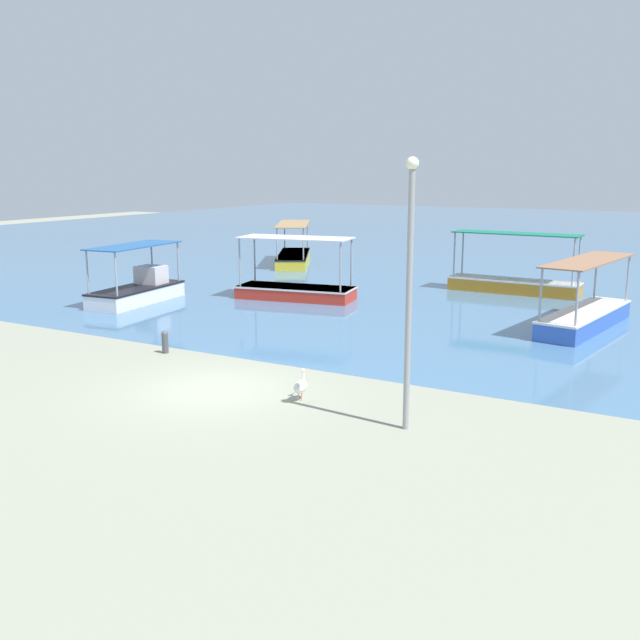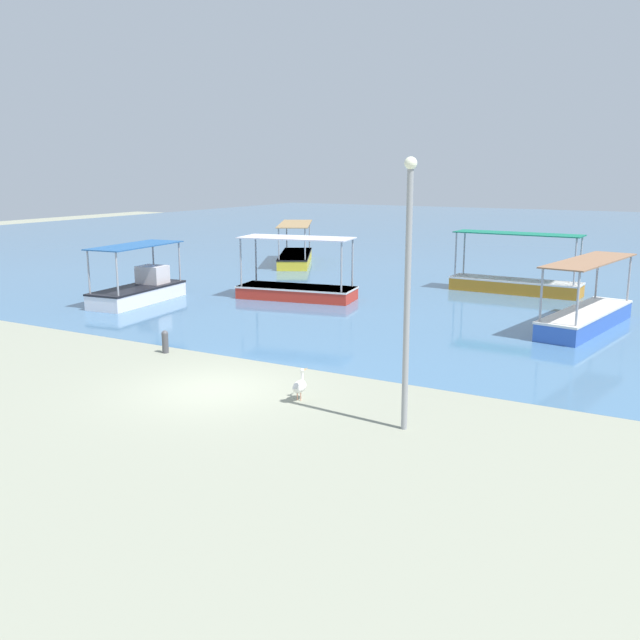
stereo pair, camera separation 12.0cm
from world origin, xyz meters
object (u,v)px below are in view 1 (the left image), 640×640
object	(u,v)px
fishing_boat_near_right	(138,289)
lamp_post	(409,282)
fishing_boat_far_left	(514,282)
mooring_bollard	(165,341)
pelican	(301,386)
fishing_boat_center	(296,288)
fishing_boat_near_left	(293,256)
fishing_boat_outer	(585,314)

from	to	relation	value
fishing_boat_near_right	lamp_post	world-z (taller)	lamp_post
fishing_boat_far_left	mooring_bollard	size ratio (longest dim) A/B	8.32
fishing_boat_near_right	pelican	world-z (taller)	fishing_boat_near_right
lamp_post	fishing_boat_far_left	bearing A→B (deg)	97.48
fishing_boat_center	pelican	world-z (taller)	fishing_boat_center
fishing_boat_center	fishing_boat_near_right	distance (m)	7.00
fishing_boat_far_left	fishing_boat_center	size ratio (longest dim) A/B	1.11
fishing_boat_near_left	fishing_boat_outer	xyz separation A→B (m)	(19.04, -10.46, 0.02)
fishing_boat_near_left	mooring_bollard	size ratio (longest dim) A/B	9.29
fishing_boat_center	lamp_post	xyz separation A→B (m)	(10.78, -12.96, 2.88)
fishing_boat_far_left	fishing_boat_near_right	size ratio (longest dim) A/B	1.21
fishing_boat_far_left	fishing_boat_near_left	distance (m)	15.25
pelican	fishing_boat_center	bearing A→B (deg)	121.70
fishing_boat_near_right	mooring_bollard	distance (m)	9.48
mooring_bollard	pelican	bearing A→B (deg)	-17.41
lamp_post	fishing_boat_near_left	bearing A→B (deg)	126.41
fishing_boat_near_right	pelican	bearing A→B (deg)	-31.84
pelican	fishing_boat_near_right	bearing A→B (deg)	148.16
mooring_bollard	fishing_boat_outer	bearing A→B (deg)	43.12
fishing_boat_far_left	fishing_boat_center	world-z (taller)	fishing_boat_far_left
fishing_boat_center	lamp_post	size ratio (longest dim) A/B	0.92
fishing_boat_near_left	fishing_boat_near_right	distance (m)	14.60
pelican	lamp_post	distance (m)	4.39
fishing_boat_far_left	mooring_bollard	distance (m)	18.24
pelican	fishing_boat_outer	bearing A→B (deg)	68.42
fishing_boat_center	fishing_boat_outer	world-z (taller)	fishing_boat_center
fishing_boat_far_left	mooring_bollard	world-z (taller)	fishing_boat_far_left
mooring_bollard	lamp_post	bearing A→B (deg)	-15.23
pelican	fishing_boat_far_left	bearing A→B (deg)	88.22
lamp_post	fishing_boat_outer	bearing A→B (deg)	82.30
fishing_boat_center	fishing_boat_near_right	size ratio (longest dim) A/B	1.09
fishing_boat_center	pelican	size ratio (longest dim) A/B	6.92
fishing_boat_outer	pelican	xyz separation A→B (m)	(-4.89, -12.37, -0.15)
lamp_post	mooring_bollard	bearing A→B (deg)	164.77
fishing_boat_far_left	fishing_boat_outer	distance (m)	7.80
fishing_boat_center	lamp_post	world-z (taller)	lamp_post
fishing_boat_near_left	mooring_bollard	distance (m)	22.33
lamp_post	mooring_bollard	distance (m)	10.16
fishing_boat_far_left	fishing_boat_outer	size ratio (longest dim) A/B	0.94
fishing_boat_near_left	fishing_boat_near_right	world-z (taller)	fishing_boat_near_right
fishing_boat_outer	pelican	distance (m)	13.31
fishing_boat_far_left	fishing_boat_near_right	xyz separation A→B (m)	(-13.89, -10.61, 0.06)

